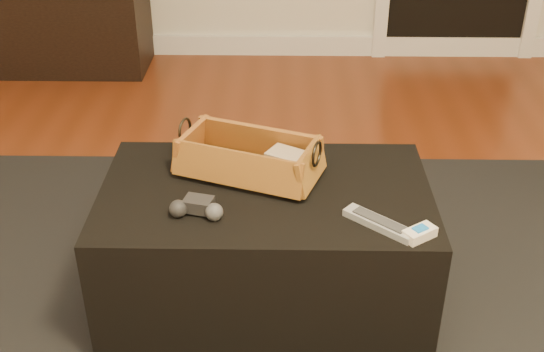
{
  "coord_description": "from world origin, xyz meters",
  "views": [
    {
      "loc": [
        0.26,
        -1.3,
        1.52
      ],
      "look_at": [
        0.23,
        0.42,
        0.49
      ],
      "focal_mm": 45.0,
      "sensor_mm": 36.0,
      "label": 1
    }
  ],
  "objects_px": {
    "ottoman": "(266,246)",
    "wicker_basket": "(249,159)",
    "media_cabinet": "(23,21)",
    "cream_gadget": "(420,233)",
    "tv_remote": "(240,167)",
    "game_controller": "(197,208)",
    "silver_remote": "(379,223)"
  },
  "relations": [
    {
      "from": "tv_remote",
      "to": "silver_remote",
      "type": "height_order",
      "value": "tv_remote"
    },
    {
      "from": "media_cabinet",
      "to": "silver_remote",
      "type": "bearing_deg",
      "value": -51.8
    },
    {
      "from": "tv_remote",
      "to": "silver_remote",
      "type": "relative_size",
      "value": 1.18
    },
    {
      "from": "tv_remote",
      "to": "wicker_basket",
      "type": "relative_size",
      "value": 0.48
    },
    {
      "from": "media_cabinet",
      "to": "game_controller",
      "type": "height_order",
      "value": "media_cabinet"
    },
    {
      "from": "ottoman",
      "to": "wicker_basket",
      "type": "relative_size",
      "value": 2.06
    },
    {
      "from": "tv_remote",
      "to": "wicker_basket",
      "type": "xyz_separation_m",
      "value": [
        0.03,
        0.01,
        0.02
      ]
    },
    {
      "from": "ottoman",
      "to": "wicker_basket",
      "type": "distance_m",
      "value": 0.28
    },
    {
      "from": "wicker_basket",
      "to": "game_controller",
      "type": "distance_m",
      "value": 0.27
    },
    {
      "from": "ottoman",
      "to": "cream_gadget",
      "type": "distance_m",
      "value": 0.53
    },
    {
      "from": "ottoman",
      "to": "silver_remote",
      "type": "relative_size",
      "value": 5.12
    },
    {
      "from": "wicker_basket",
      "to": "game_controller",
      "type": "height_order",
      "value": "wicker_basket"
    },
    {
      "from": "tv_remote",
      "to": "game_controller",
      "type": "height_order",
      "value": "game_controller"
    },
    {
      "from": "ottoman",
      "to": "game_controller",
      "type": "distance_m",
      "value": 0.33
    },
    {
      "from": "ottoman",
      "to": "cream_gadget",
      "type": "bearing_deg",
      "value": -29.62
    },
    {
      "from": "ottoman",
      "to": "cream_gadget",
      "type": "height_order",
      "value": "cream_gadget"
    },
    {
      "from": "game_controller",
      "to": "cream_gadget",
      "type": "bearing_deg",
      "value": -9.05
    },
    {
      "from": "tv_remote",
      "to": "wicker_basket",
      "type": "height_order",
      "value": "wicker_basket"
    },
    {
      "from": "media_cabinet",
      "to": "game_controller",
      "type": "xyz_separation_m",
      "value": [
        1.27,
        -2.21,
        0.18
      ]
    },
    {
      "from": "tv_remote",
      "to": "silver_remote",
      "type": "xyz_separation_m",
      "value": [
        0.4,
        -0.27,
        -0.02
      ]
    },
    {
      "from": "ottoman",
      "to": "game_controller",
      "type": "height_order",
      "value": "game_controller"
    },
    {
      "from": "media_cabinet",
      "to": "cream_gadget",
      "type": "relative_size",
      "value": 13.88
    },
    {
      "from": "game_controller",
      "to": "silver_remote",
      "type": "bearing_deg",
      "value": -5.15
    },
    {
      "from": "ottoman",
      "to": "silver_remote",
      "type": "distance_m",
      "value": 0.43
    },
    {
      "from": "cream_gadget",
      "to": "media_cabinet",
      "type": "bearing_deg",
      "value": 129.13
    },
    {
      "from": "tv_remote",
      "to": "game_controller",
      "type": "distance_m",
      "value": 0.25
    },
    {
      "from": "wicker_basket",
      "to": "game_controller",
      "type": "bearing_deg",
      "value": -120.02
    },
    {
      "from": "tv_remote",
      "to": "silver_remote",
      "type": "distance_m",
      "value": 0.48
    },
    {
      "from": "ottoman",
      "to": "tv_remote",
      "type": "relative_size",
      "value": 4.32
    },
    {
      "from": "wicker_basket",
      "to": "silver_remote",
      "type": "xyz_separation_m",
      "value": [
        0.37,
        -0.28,
        -0.04
      ]
    },
    {
      "from": "wicker_basket",
      "to": "tv_remote",
      "type": "bearing_deg",
      "value": -163.44
    },
    {
      "from": "tv_remote",
      "to": "cream_gadget",
      "type": "relative_size",
      "value": 2.28
    }
  ]
}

